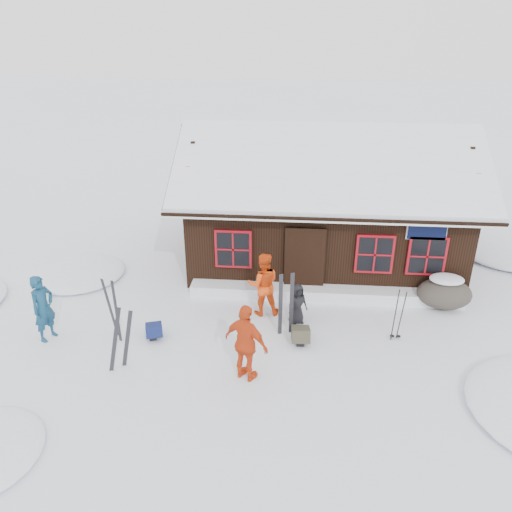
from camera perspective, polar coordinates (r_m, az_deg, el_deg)
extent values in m
plane|color=white|center=(12.43, 1.17, -9.75)|extent=(120.00, 120.00, 0.00)
cube|color=black|center=(16.28, 7.69, 3.91)|extent=(8.00, 5.00, 2.50)
cube|color=black|center=(14.22, 8.40, 9.61)|extent=(8.90, 3.14, 1.88)
cube|color=black|center=(17.07, 7.93, 12.30)|extent=(8.90, 3.14, 1.88)
cube|color=white|center=(14.18, 8.43, 10.16)|extent=(8.72, 3.07, 1.86)
cube|color=white|center=(17.04, 7.96, 12.76)|extent=(8.72, 3.07, 1.86)
cube|color=white|center=(15.45, 8.35, 14.21)|extent=(8.81, 0.22, 0.14)
cube|color=silver|center=(13.09, 8.46, 4.19)|extent=(8.90, 0.10, 0.20)
cube|color=black|center=(14.02, 5.55, -0.76)|extent=(1.00, 0.10, 2.00)
cube|color=black|center=(13.96, 19.01, 2.96)|extent=(1.00, 0.06, 0.60)
cube|color=maroon|center=(13.97, -2.61, 0.82)|extent=(1.04, 0.10, 1.14)
cube|color=black|center=(13.93, -2.63, 0.75)|extent=(0.90, 0.04, 1.00)
cube|color=maroon|center=(14.03, 13.39, 0.23)|extent=(1.04, 0.10, 1.14)
cube|color=black|center=(13.99, 13.41, 0.16)|extent=(0.90, 0.04, 1.00)
cube|color=maroon|center=(14.31, 18.93, 0.02)|extent=(1.04, 0.10, 1.14)
cube|color=black|center=(14.28, 18.96, -0.05)|extent=(0.90, 0.04, 1.00)
cube|color=white|center=(14.25, 7.83, -4.18)|extent=(7.60, 0.60, 0.35)
ellipsoid|color=white|center=(16.37, -19.54, -2.10)|extent=(2.80, 2.80, 0.34)
ellipsoid|color=white|center=(19.14, 27.16, 0.51)|extent=(4.00, 4.00, 0.48)
imported|color=navy|center=(13.14, -23.13, -5.50)|extent=(0.61, 0.73, 1.72)
imported|color=#E54510|center=(13.10, 0.83, -3.24)|extent=(0.94, 0.78, 1.76)
imported|color=red|center=(10.79, -1.12, -9.96)|extent=(1.15, 0.91, 1.83)
imported|color=black|center=(12.89, 4.73, -5.49)|extent=(0.65, 0.58, 1.12)
ellipsoid|color=#474139|center=(14.55, 20.70, -4.04)|extent=(1.47, 1.10, 0.81)
ellipsoid|color=white|center=(14.39, 20.91, -2.85)|extent=(0.92, 0.67, 0.21)
cube|color=black|center=(11.59, -15.83, -9.23)|extent=(0.38, 0.27, 1.59)
cube|color=black|center=(11.55, -14.51, -9.19)|extent=(0.45, 0.14, 1.59)
cube|color=black|center=(12.80, -16.34, -5.73)|extent=(0.32, 0.11, 1.61)
cube|color=black|center=(12.60, -15.66, -6.17)|extent=(0.19, 0.28, 1.61)
cube|color=black|center=(12.28, 2.81, -5.70)|extent=(0.10, 0.06, 1.73)
cube|color=black|center=(12.36, 4.08, -5.52)|extent=(0.10, 0.06, 1.73)
cylinder|color=black|center=(12.62, 15.59, -6.60)|extent=(0.10, 0.12, 1.41)
cylinder|color=black|center=(12.65, 16.27, -6.61)|extent=(0.10, 0.12, 1.41)
cube|color=#121C4E|center=(12.76, -11.55, -8.53)|extent=(0.55, 0.63, 0.29)
cube|color=#3F3B2D|center=(12.37, 5.12, -9.19)|extent=(0.47, 0.60, 0.31)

